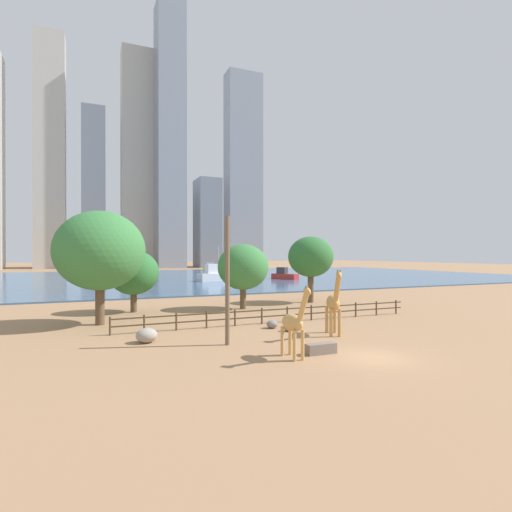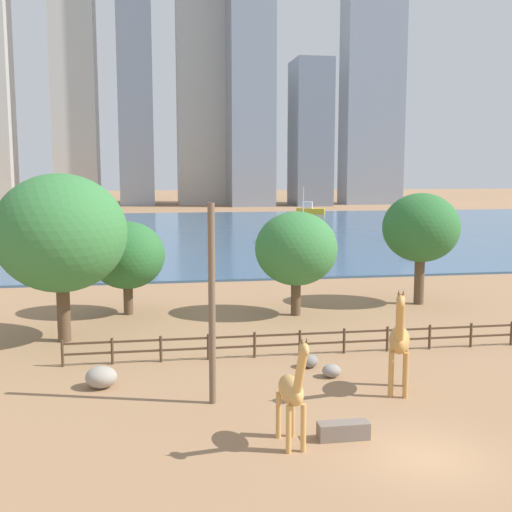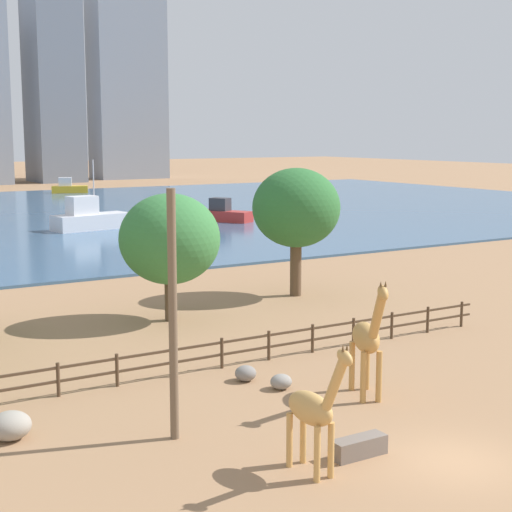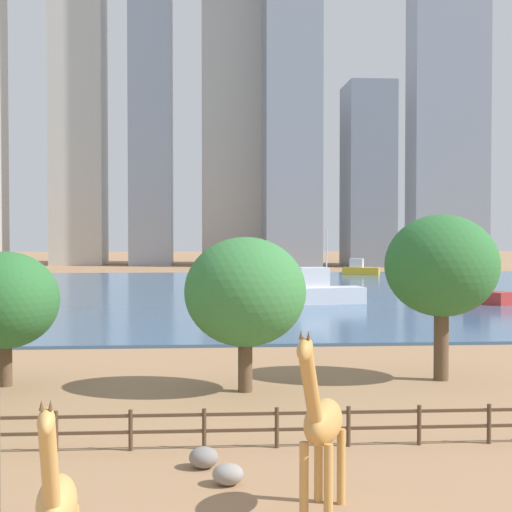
% 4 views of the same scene
% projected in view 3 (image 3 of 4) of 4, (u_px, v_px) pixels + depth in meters
% --- Properties ---
extents(giraffe_tall, '(1.79, 3.28, 4.72)m').
position_uv_depth(giraffe_tall, '(367.00, 339.00, 28.81)').
color(giraffe_tall, '#C18C47').
rests_on(giraffe_tall, ground).
extents(giraffe_companion, '(0.85, 2.72, 4.13)m').
position_uv_depth(giraffe_companion, '(314.00, 409.00, 22.28)').
color(giraffe_companion, tan).
rests_on(giraffe_companion, ground).
extents(utility_pole, '(0.28, 0.28, 8.05)m').
position_uv_depth(utility_pole, '(173.00, 316.00, 24.62)').
color(utility_pole, brown).
rests_on(utility_pole, ground).
extents(boulder_near_fence, '(1.35, 1.25, 0.94)m').
position_uv_depth(boulder_near_fence, '(10.00, 426.00, 25.03)').
color(boulder_near_fence, gray).
rests_on(boulder_near_fence, ground).
extents(boulder_by_pole, '(0.86, 0.78, 0.59)m').
position_uv_depth(boulder_by_pole, '(281.00, 382.00, 30.06)').
color(boulder_by_pole, gray).
rests_on(boulder_by_pole, ground).
extents(boulder_small, '(0.86, 0.83, 0.63)m').
position_uv_depth(boulder_small, '(246.00, 373.00, 31.06)').
color(boulder_small, gray).
rests_on(boulder_small, ground).
extents(feeding_trough, '(1.80, 0.60, 0.60)m').
position_uv_depth(feeding_trough, '(359.00, 447.00, 23.75)').
color(feeding_trough, '#72665B').
rests_on(feeding_trough, ground).
extents(enclosure_fence, '(26.12, 0.14, 1.30)m').
position_uv_depth(enclosure_fence, '(249.00, 346.00, 33.37)').
color(enclosure_fence, '#4C3826').
rests_on(enclosure_fence, ground).
extents(tree_left_large, '(5.29, 5.29, 7.74)m').
position_uv_depth(tree_left_large, '(296.00, 208.00, 46.93)').
color(tree_left_large, brown).
rests_on(tree_left_large, ground).
extents(tree_center_broad, '(5.26, 5.26, 6.71)m').
position_uv_depth(tree_center_broad, '(170.00, 239.00, 40.63)').
color(tree_center_broad, brown).
rests_on(tree_center_broad, ground).
extents(boat_ferry, '(8.19, 4.10, 7.04)m').
position_uv_depth(boat_ferry, '(89.00, 218.00, 79.25)').
color(boat_ferry, silver).
rests_on(boat_ferry, harbor_water).
extents(boat_tug, '(4.79, 6.13, 2.58)m').
position_uv_depth(boat_tug, '(225.00, 213.00, 86.91)').
color(boat_tug, '#B22D28').
rests_on(boat_tug, harbor_water).
extents(boat_barge, '(6.18, 3.92, 2.56)m').
position_uv_depth(boat_barge, '(69.00, 188.00, 129.86)').
color(boat_barge, gold).
rests_on(boat_barge, harbor_water).
extents(skyline_tower_short, '(9.50, 12.93, 37.58)m').
position_uv_depth(skyline_tower_short, '(53.00, 91.00, 162.46)').
color(skyline_tower_short, slate).
rests_on(skyline_tower_short, ground).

